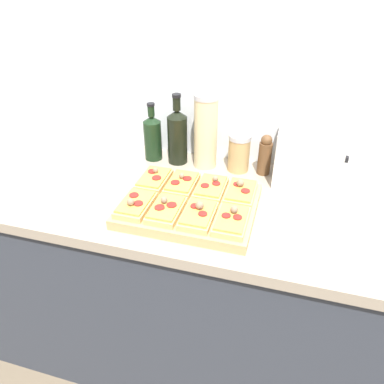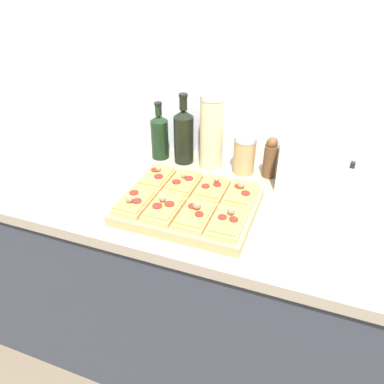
{
  "view_description": "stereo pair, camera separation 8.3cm",
  "coord_description": "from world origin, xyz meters",
  "px_view_note": "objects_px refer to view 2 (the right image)",
  "views": [
    {
      "loc": [
        0.24,
        -0.77,
        1.63
      ],
      "look_at": [
        -0.05,
        0.26,
        0.95
      ],
      "focal_mm": 35.0,
      "sensor_mm": 36.0,
      "label": 1
    },
    {
      "loc": [
        0.32,
        -0.74,
        1.63
      ],
      "look_at": [
        -0.05,
        0.26,
        0.95
      ],
      "focal_mm": 35.0,
      "sensor_mm": 36.0,
      "label": 2
    }
  ],
  "objects_px": {
    "wine_bottle": "(184,135)",
    "pepper_mill": "(270,158)",
    "cutting_board": "(189,206)",
    "olive_oil_bottle": "(160,136)",
    "toaster_oven": "(313,161)",
    "grain_jar_short": "(244,154)",
    "grain_jar_tall": "(211,132)"
  },
  "relations": [
    {
      "from": "wine_bottle",
      "to": "pepper_mill",
      "type": "xyz_separation_m",
      "value": [
        0.36,
        0.0,
        -0.04
      ]
    },
    {
      "from": "cutting_board",
      "to": "pepper_mill",
      "type": "distance_m",
      "value": 0.39
    },
    {
      "from": "olive_oil_bottle",
      "to": "toaster_oven",
      "type": "bearing_deg",
      "value": -1.99
    },
    {
      "from": "pepper_mill",
      "to": "toaster_oven",
      "type": "relative_size",
      "value": 0.64
    },
    {
      "from": "cutting_board",
      "to": "grain_jar_short",
      "type": "distance_m",
      "value": 0.35
    },
    {
      "from": "pepper_mill",
      "to": "toaster_oven",
      "type": "distance_m",
      "value": 0.16
    },
    {
      "from": "grain_jar_short",
      "to": "olive_oil_bottle",
      "type": "bearing_deg",
      "value": 180.0
    },
    {
      "from": "olive_oil_bottle",
      "to": "wine_bottle",
      "type": "distance_m",
      "value": 0.11
    },
    {
      "from": "cutting_board",
      "to": "toaster_oven",
      "type": "height_order",
      "value": "toaster_oven"
    },
    {
      "from": "wine_bottle",
      "to": "grain_jar_tall",
      "type": "relative_size",
      "value": 0.96
    },
    {
      "from": "grain_jar_short",
      "to": "toaster_oven",
      "type": "xyz_separation_m",
      "value": [
        0.26,
        -0.02,
        0.03
      ]
    },
    {
      "from": "cutting_board",
      "to": "toaster_oven",
      "type": "bearing_deg",
      "value": 39.66
    },
    {
      "from": "pepper_mill",
      "to": "toaster_oven",
      "type": "bearing_deg",
      "value": -7.81
    },
    {
      "from": "cutting_board",
      "to": "wine_bottle",
      "type": "xyz_separation_m",
      "value": [
        -0.15,
        0.33,
        0.1
      ]
    },
    {
      "from": "wine_bottle",
      "to": "toaster_oven",
      "type": "distance_m",
      "value": 0.51
    },
    {
      "from": "toaster_oven",
      "to": "cutting_board",
      "type": "bearing_deg",
      "value": -140.34
    },
    {
      "from": "wine_bottle",
      "to": "grain_jar_short",
      "type": "distance_m",
      "value": 0.26
    },
    {
      "from": "wine_bottle",
      "to": "toaster_oven",
      "type": "relative_size",
      "value": 1.13
    },
    {
      "from": "cutting_board",
      "to": "pepper_mill",
      "type": "xyz_separation_m",
      "value": [
        0.21,
        0.33,
        0.06
      ]
    },
    {
      "from": "wine_bottle",
      "to": "toaster_oven",
      "type": "xyz_separation_m",
      "value": [
        0.51,
        -0.02,
        -0.01
      ]
    },
    {
      "from": "pepper_mill",
      "to": "grain_jar_short",
      "type": "bearing_deg",
      "value": 180.0
    },
    {
      "from": "grain_jar_short",
      "to": "pepper_mill",
      "type": "height_order",
      "value": "pepper_mill"
    },
    {
      "from": "grain_jar_short",
      "to": "grain_jar_tall",
      "type": "bearing_deg",
      "value": 180.0
    },
    {
      "from": "pepper_mill",
      "to": "wine_bottle",
      "type": "bearing_deg",
      "value": 180.0
    },
    {
      "from": "wine_bottle",
      "to": "grain_jar_short",
      "type": "height_order",
      "value": "wine_bottle"
    },
    {
      "from": "wine_bottle",
      "to": "pepper_mill",
      "type": "bearing_deg",
      "value": 0.0
    },
    {
      "from": "cutting_board",
      "to": "grain_jar_tall",
      "type": "relative_size",
      "value": 1.47
    },
    {
      "from": "olive_oil_bottle",
      "to": "wine_bottle",
      "type": "xyz_separation_m",
      "value": [
        0.11,
        -0.0,
        0.02
      ]
    },
    {
      "from": "grain_jar_short",
      "to": "wine_bottle",
      "type": "bearing_deg",
      "value": 180.0
    },
    {
      "from": "grain_jar_tall",
      "to": "grain_jar_short",
      "type": "relative_size",
      "value": 1.96
    },
    {
      "from": "grain_jar_tall",
      "to": "toaster_oven",
      "type": "bearing_deg",
      "value": -3.13
    },
    {
      "from": "toaster_oven",
      "to": "wine_bottle",
      "type": "bearing_deg",
      "value": 177.59
    }
  ]
}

